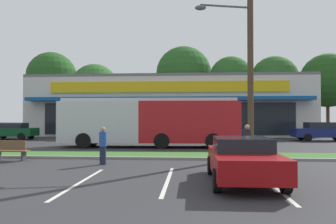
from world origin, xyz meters
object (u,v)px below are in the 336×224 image
at_px(utility_pole, 248,46).
at_px(car_3, 221,131).
at_px(car_4, 322,131).
at_px(car_0, 13,131).
at_px(pedestrian_near_bench, 247,143).
at_px(car_1, 143,131).
at_px(car_2, 243,159).
at_px(city_bus, 150,121).
at_px(car_5, 87,132).
at_px(pedestrian_by_pole, 103,146).
at_px(bus_stop_bench, 10,150).

height_order(utility_pole, car_3, utility_pole).
bearing_deg(car_4, car_0, -179.85).
distance_m(car_4, pedestrian_near_bench, 16.10).
height_order(car_1, car_2, car_1).
distance_m(city_bus, car_4, 15.45).
height_order(car_3, pedestrian_near_bench, pedestrian_near_bench).
distance_m(car_2, car_5, 20.64).
xyz_separation_m(car_0, car_5, (7.07, -0.57, -0.02)).
xyz_separation_m(car_1, pedestrian_near_bench, (6.74, -13.61, 0.04)).
xyz_separation_m(car_1, car_5, (-4.86, -0.61, -0.05)).
bearing_deg(car_1, car_3, -179.89).
xyz_separation_m(car_4, pedestrian_by_pole, (-14.81, -14.91, -0.00)).
bearing_deg(car_1, car_5, 7.15).
xyz_separation_m(city_bus, car_1, (-1.44, 6.74, -0.96)).
bearing_deg(pedestrian_near_bench, car_1, 74.11).
xyz_separation_m(bus_stop_bench, car_4, (19.38, 14.06, 0.30)).
distance_m(car_1, car_5, 4.89).
height_order(car_1, pedestrian_near_bench, pedestrian_near_bench).
height_order(utility_pole, car_4, utility_pole).
relative_size(utility_pole, car_0, 2.46).
height_order(car_5, pedestrian_by_pole, pedestrian_by_pole).
bearing_deg(car_5, car_1, -172.85).
relative_size(car_2, pedestrian_by_pole, 2.73).
bearing_deg(car_5, pedestrian_near_bench, 131.72).
distance_m(car_2, pedestrian_near_bench, 4.75).
height_order(utility_pole, bus_stop_bench, utility_pole).
bearing_deg(pedestrian_near_bench, utility_pole, 36.64).
xyz_separation_m(utility_pole, pedestrian_by_pole, (-6.60, -3.01, -4.79)).
relative_size(car_1, car_5, 1.09).
relative_size(car_1, car_3, 0.99).
bearing_deg(car_0, city_bus, 153.37).
distance_m(city_bus, car_3, 8.72).
height_order(car_2, car_3, car_3).
xyz_separation_m(utility_pole, car_1, (-7.08, 11.87, -4.79)).
relative_size(utility_pole, car_1, 2.32).
distance_m(bus_stop_bench, car_3, 17.81).
xyz_separation_m(car_0, pedestrian_near_bench, (18.66, -13.57, 0.08)).
xyz_separation_m(utility_pole, car_3, (-0.23, 11.88, -4.83)).
bearing_deg(car_4, car_2, -117.40).
distance_m(car_0, pedestrian_near_bench, 23.08).
height_order(bus_stop_bench, car_5, car_5).
xyz_separation_m(car_3, car_4, (8.44, 0.02, 0.04)).
bearing_deg(pedestrian_by_pole, utility_pole, 105.43).
relative_size(car_2, pedestrian_near_bench, 2.60).
height_order(car_2, pedestrian_near_bench, pedestrian_near_bench).
bearing_deg(car_5, car_3, -176.96).
bearing_deg(utility_pole, city_bus, 137.77).
xyz_separation_m(car_1, car_3, (6.86, 0.01, -0.04)).
relative_size(car_5, pedestrian_near_bench, 2.47).
bearing_deg(pedestrian_near_bench, pedestrian_by_pole, 149.20).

